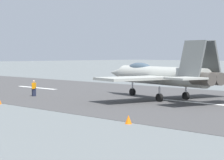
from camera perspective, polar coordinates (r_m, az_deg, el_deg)
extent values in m
plane|color=slate|center=(42.58, 10.85, -2.78)|extent=(400.00, 400.00, 0.00)
cube|color=#424142|center=(42.58, 10.85, -2.77)|extent=(240.00, 26.00, 0.02)
cube|color=white|center=(42.89, 10.27, -2.70)|extent=(8.00, 0.70, 0.00)
cube|color=white|center=(61.15, -9.09, -0.92)|extent=(8.00, 0.70, 0.00)
cylinder|color=#A5A7A0|center=(45.51, 5.91, 0.52)|extent=(12.31, 3.95, 1.75)
cone|color=#A5A7A0|center=(51.57, 0.68, 0.86)|extent=(3.04, 1.98, 1.49)
ellipsoid|color=#3F5160|center=(48.21, 3.35, 1.46)|extent=(3.74, 1.74, 1.10)
cylinder|color=#47423D|center=(40.45, 10.86, 0.14)|extent=(2.36, 1.48, 1.10)
cylinder|color=#47423D|center=(41.22, 11.96, 0.18)|extent=(2.36, 1.48, 1.10)
cube|color=#A5A7A0|center=(42.30, 2.52, 0.19)|extent=(4.49, 6.79, 0.24)
cube|color=#A5A7A0|center=(47.40, 10.45, 0.47)|extent=(4.49, 6.79, 0.24)
cube|color=#A5A7A0|center=(39.19, 8.91, 0.20)|extent=(2.87, 3.19, 0.16)
cube|color=#565A5B|center=(40.84, 9.62, 2.56)|extent=(2.73, 1.41, 3.14)
cube|color=#565A5B|center=(42.08, 11.43, 2.56)|extent=(2.73, 1.41, 3.14)
cylinder|color=silver|center=(49.35, 2.48, -1.09)|extent=(0.18, 0.18, 1.40)
cylinder|color=black|center=(49.37, 2.48, -1.46)|extent=(0.80, 0.43, 0.76)
cylinder|color=silver|center=(43.22, 5.74, -1.72)|extent=(0.18, 0.18, 1.40)
cylinder|color=black|center=(43.25, 5.74, -2.14)|extent=(0.80, 0.43, 0.76)
cylinder|color=silver|center=(45.28, 8.90, -1.51)|extent=(0.18, 0.18, 1.40)
cylinder|color=black|center=(45.31, 8.90, -1.92)|extent=(0.80, 0.43, 0.76)
cube|color=#1E2338|center=(49.13, -9.40, -1.45)|extent=(0.24, 0.36, 0.89)
cube|color=orange|center=(49.08, -9.40, -0.68)|extent=(0.45, 0.52, 0.60)
sphere|color=tan|center=(49.05, -9.41, -0.14)|extent=(0.22, 0.22, 0.22)
cylinder|color=orange|center=(49.34, -9.24, -0.70)|extent=(0.10, 0.10, 0.57)
cylinder|color=orange|center=(48.81, -9.57, -0.75)|extent=(0.10, 0.10, 0.57)
cone|color=orange|center=(29.75, 1.99, -4.79)|extent=(0.44, 0.44, 0.55)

